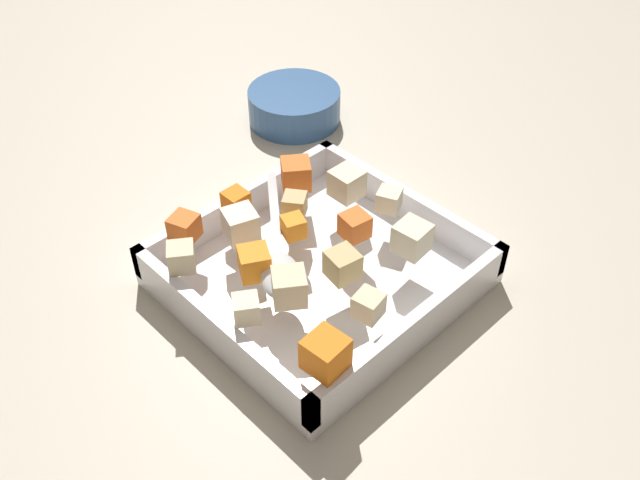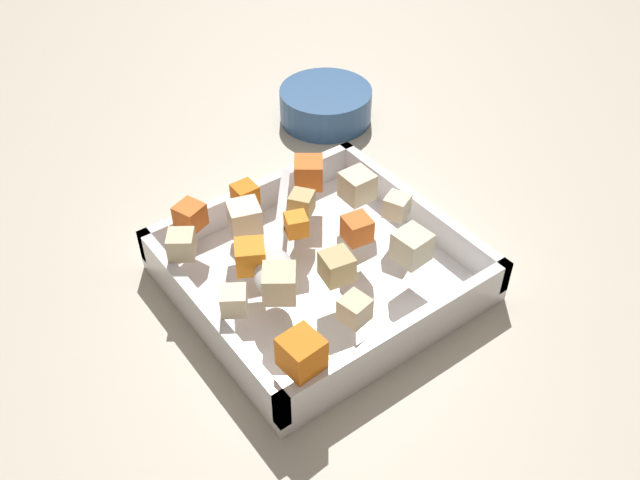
# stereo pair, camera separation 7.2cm
# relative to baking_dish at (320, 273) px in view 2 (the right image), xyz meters

# --- Properties ---
(ground_plane) EXTENTS (4.00, 4.00, 0.00)m
(ground_plane) POSITION_rel_baking_dish_xyz_m (-0.02, -0.01, -0.02)
(ground_plane) COLOR #BCB29E
(baking_dish) EXTENTS (0.29, 0.27, 0.05)m
(baking_dish) POSITION_rel_baking_dish_xyz_m (0.00, 0.00, 0.00)
(baking_dish) COLOR silver
(baking_dish) RESTS_ON ground_plane
(carrot_chunk_mid_right) EXTENTS (0.02, 0.02, 0.02)m
(carrot_chunk_mid_right) POSITION_rel_baking_dish_xyz_m (0.02, -0.11, 0.05)
(carrot_chunk_mid_right) COLOR orange
(carrot_chunk_mid_right) RESTS_ON baking_dish
(carrot_chunk_corner_se) EXTENTS (0.03, 0.03, 0.03)m
(carrot_chunk_corner_se) POSITION_rel_baking_dish_xyz_m (-0.04, 0.01, 0.05)
(carrot_chunk_corner_se) COLOR orange
(carrot_chunk_corner_se) RESTS_ON baking_dish
(carrot_chunk_heap_side) EXTENTS (0.04, 0.04, 0.03)m
(carrot_chunk_heap_side) POSITION_rel_baking_dish_xyz_m (0.10, 0.11, 0.05)
(carrot_chunk_heap_side) COLOR orange
(carrot_chunk_heap_side) RESTS_ON baking_dish
(carrot_chunk_front_center) EXTENTS (0.05, 0.05, 0.03)m
(carrot_chunk_front_center) POSITION_rel_baking_dish_xyz_m (-0.05, -0.09, 0.05)
(carrot_chunk_front_center) COLOR orange
(carrot_chunk_front_center) RESTS_ON baking_dish
(carrot_chunk_under_handle) EXTENTS (0.03, 0.03, 0.03)m
(carrot_chunk_under_handle) POSITION_rel_baking_dish_xyz_m (0.09, -0.11, 0.05)
(carrot_chunk_under_handle) COLOR orange
(carrot_chunk_under_handle) RESTS_ON baking_dish
(carrot_chunk_corner_sw) EXTENTS (0.03, 0.03, 0.02)m
(carrot_chunk_corner_sw) POSITION_rel_baking_dish_xyz_m (0.01, -0.03, 0.05)
(carrot_chunk_corner_sw) COLOR orange
(carrot_chunk_corner_sw) RESTS_ON baking_dish
(carrot_chunk_back_center) EXTENTS (0.04, 0.04, 0.03)m
(carrot_chunk_back_center) POSITION_rel_baking_dish_xyz_m (0.07, -0.02, 0.05)
(carrot_chunk_back_center) COLOR orange
(carrot_chunk_back_center) RESTS_ON baking_dish
(potato_chunk_near_left) EXTENTS (0.03, 0.03, 0.03)m
(potato_chunk_near_left) POSITION_rel_baking_dish_xyz_m (0.01, 0.05, 0.05)
(potato_chunk_near_left) COLOR tan
(potato_chunk_near_left) RESTS_ON baking_dish
(potato_chunk_near_right) EXTENTS (0.03, 0.03, 0.02)m
(potato_chunk_near_right) POSITION_rel_baking_dish_xyz_m (0.03, 0.10, 0.05)
(potato_chunk_near_right) COLOR beige
(potato_chunk_near_right) RESTS_ON baking_dish
(potato_chunk_far_left) EXTENTS (0.04, 0.04, 0.03)m
(potato_chunk_far_left) POSITION_rel_baking_dish_xyz_m (0.12, -0.08, 0.05)
(potato_chunk_far_left) COLOR beige
(potato_chunk_far_left) RESTS_ON baking_dish
(potato_chunk_center) EXTENTS (0.03, 0.03, 0.03)m
(potato_chunk_center) POSITION_rel_baking_dish_xyz_m (-0.08, -0.04, 0.05)
(potato_chunk_center) COLOR beige
(potato_chunk_center) RESTS_ON baking_dish
(potato_chunk_mid_left) EXTENTS (0.03, 0.03, 0.03)m
(potato_chunk_mid_left) POSITION_rel_baking_dish_xyz_m (-0.06, 0.07, 0.05)
(potato_chunk_mid_left) COLOR beige
(potato_chunk_mid_left) RESTS_ON baking_dish
(potato_chunk_near_spoon) EXTENTS (0.03, 0.03, 0.02)m
(potato_chunk_near_spoon) POSITION_rel_baking_dish_xyz_m (-0.10, 0.01, 0.05)
(potato_chunk_near_spoon) COLOR beige
(potato_chunk_near_spoon) RESTS_ON baking_dish
(potato_chunk_heap_top) EXTENTS (0.03, 0.03, 0.02)m
(potato_chunk_heap_top) POSITION_rel_baking_dish_xyz_m (0.12, 0.02, 0.05)
(potato_chunk_heap_top) COLOR beige
(potato_chunk_heap_top) RESTS_ON baking_dish
(potato_chunk_rim_edge) EXTENTS (0.04, 0.04, 0.03)m
(potato_chunk_rim_edge) POSITION_rel_baking_dish_xyz_m (0.07, 0.03, 0.05)
(potato_chunk_rim_edge) COLOR beige
(potato_chunk_rim_edge) RESTS_ON baking_dish
(potato_chunk_far_right) EXTENTS (0.03, 0.03, 0.02)m
(potato_chunk_far_right) POSITION_rel_baking_dish_xyz_m (-0.02, -0.06, 0.05)
(potato_chunk_far_right) COLOR tan
(potato_chunk_far_right) RESTS_ON baking_dish
(parsnip_chunk_corner_nw) EXTENTS (0.04, 0.04, 0.03)m
(parsnip_chunk_corner_nw) POSITION_rel_baking_dish_xyz_m (0.05, -0.07, 0.05)
(parsnip_chunk_corner_nw) COLOR silver
(parsnip_chunk_corner_nw) RESTS_ON baking_dish
(serving_spoon) EXTENTS (0.15, 0.18, 0.02)m
(serving_spoon) POSITION_rel_baking_dish_xyz_m (0.06, -0.00, 0.05)
(serving_spoon) COLOR silver
(serving_spoon) RESTS_ON baking_dish
(small_prep_bowl) EXTENTS (0.13, 0.13, 0.05)m
(small_prep_bowl) POSITION_rel_baking_dish_xyz_m (-0.20, -0.26, 0.01)
(small_prep_bowl) COLOR #33598C
(small_prep_bowl) RESTS_ON ground_plane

